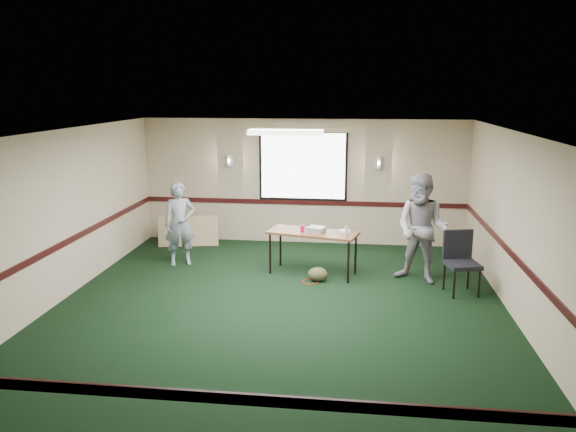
# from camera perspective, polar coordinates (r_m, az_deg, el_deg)

# --- Properties ---
(ground) EXTENTS (8.00, 8.00, 0.00)m
(ground) POSITION_cam_1_polar(r_m,az_deg,el_deg) (8.69, -1.05, -9.65)
(ground) COLOR black
(ground) RESTS_ON ground
(room_shell) EXTENTS (8.00, 8.02, 8.00)m
(room_shell) POSITION_cam_1_polar(r_m,az_deg,el_deg) (10.29, 0.55, 3.07)
(room_shell) COLOR tan
(room_shell) RESTS_ON ground
(folding_table) EXTENTS (1.71, 1.01, 0.80)m
(folding_table) POSITION_cam_1_polar(r_m,az_deg,el_deg) (10.15, 2.55, -1.91)
(folding_table) COLOR #542B18
(folding_table) RESTS_ON ground
(projector) EXTENTS (0.36, 0.33, 0.10)m
(projector) POSITION_cam_1_polar(r_m,az_deg,el_deg) (10.09, 2.89, -1.38)
(projector) COLOR gray
(projector) RESTS_ON folding_table
(game_console) EXTENTS (0.20, 0.17, 0.05)m
(game_console) POSITION_cam_1_polar(r_m,az_deg,el_deg) (10.10, 5.77, -1.57)
(game_console) COLOR silver
(game_console) RESTS_ON folding_table
(red_cup) EXTENTS (0.08, 0.08, 0.12)m
(red_cup) POSITION_cam_1_polar(r_m,az_deg,el_deg) (10.09, 1.47, -1.30)
(red_cup) COLOR #AD0B26
(red_cup) RESTS_ON folding_table
(water_bottle) EXTENTS (0.06, 0.06, 0.19)m
(water_bottle) POSITION_cam_1_polar(r_m,az_deg,el_deg) (9.81, 5.95, -1.58)
(water_bottle) COLOR #84B3D8
(water_bottle) RESTS_ON folding_table
(duffel_bag) EXTENTS (0.42, 0.36, 0.25)m
(duffel_bag) POSITION_cam_1_polar(r_m,az_deg,el_deg) (9.96, 3.04, -5.93)
(duffel_bag) COLOR #3F3A24
(duffel_bag) RESTS_ON ground
(cable_coil) EXTENTS (0.36, 0.36, 0.01)m
(cable_coil) POSITION_cam_1_polar(r_m,az_deg,el_deg) (9.93, 2.27, -6.69)
(cable_coil) COLOR red
(cable_coil) RESTS_ON ground
(folded_table) EXTENTS (1.28, 0.46, 0.65)m
(folded_table) POSITION_cam_1_polar(r_m,az_deg,el_deg) (12.26, -10.09, -1.53)
(folded_table) COLOR tan
(folded_table) RESTS_ON ground
(conference_chair) EXTENTS (0.61, 0.62, 1.03)m
(conference_chair) POSITION_cam_1_polar(r_m,az_deg,el_deg) (9.73, 17.11, -3.99)
(conference_chair) COLOR black
(conference_chair) RESTS_ON ground
(person_left) EXTENTS (0.69, 0.59, 1.60)m
(person_left) POSITION_cam_1_polar(r_m,az_deg,el_deg) (10.91, -10.93, -0.77)
(person_left) COLOR #446295
(person_left) RESTS_ON ground
(person_right) EXTENTS (1.15, 1.06, 1.92)m
(person_right) POSITION_cam_1_polar(r_m,az_deg,el_deg) (9.96, 13.44, -1.26)
(person_right) COLOR #8097C7
(person_right) RESTS_ON ground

